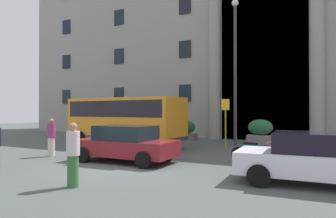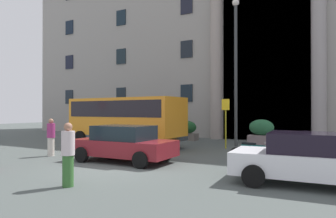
{
  "view_description": "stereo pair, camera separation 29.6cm",
  "coord_description": "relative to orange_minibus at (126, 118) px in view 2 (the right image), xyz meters",
  "views": [
    {
      "loc": [
        6.83,
        -8.72,
        2.07
      ],
      "look_at": [
        -1.05,
        6.01,
        2.18
      ],
      "focal_mm": 32.28,
      "sensor_mm": 36.0,
      "label": 1
    },
    {
      "loc": [
        7.09,
        -8.58,
        2.07
      ],
      "look_at": [
        -1.05,
        6.01,
        2.18
      ],
      "focal_mm": 32.28,
      "sensor_mm": 36.0,
      "label": 2
    }
  ],
  "objects": [
    {
      "name": "hedge_planter_west",
      "position": [
        6.61,
        5.06,
        -0.93
      ],
      "size": [
        1.58,
        0.8,
        1.55
      ],
      "color": "gray",
      "rests_on": "ground_plane"
    },
    {
      "name": "ground_plane",
      "position": [
        3.56,
        -5.5,
        -1.73
      ],
      "size": [
        80.0,
        64.0,
        0.12
      ],
      "primitive_type": "cube",
      "color": "#4B5250"
    },
    {
      "name": "lamppost_plaza_centre",
      "position": [
        5.51,
        3.33,
        3.3
      ],
      "size": [
        0.4,
        0.4,
        8.66
      ],
      "color": "#373A3B",
      "rests_on": "ground_plane"
    },
    {
      "name": "parked_hatchback_near",
      "position": [
        3.08,
        -4.18,
        -0.93
      ],
      "size": [
        4.19,
        2.16,
        1.47
      ],
      "rotation": [
        0.0,
        0.0,
        0.02
      ],
      "color": "maroon",
      "rests_on": "ground_plane"
    },
    {
      "name": "pedestrian_woman_dark_dress",
      "position": [
        4.24,
        -8.2,
        -0.79
      ],
      "size": [
        0.36,
        0.36,
        1.75
      ],
      "rotation": [
        0.0,
        0.0,
        5.62
      ],
      "color": "#35682F",
      "rests_on": "ground_plane"
    },
    {
      "name": "parked_coupe_end",
      "position": [
        10.16,
        -4.79,
        -0.93
      ],
      "size": [
        4.6,
        2.32,
        1.46
      ],
      "rotation": [
        0.0,
        0.0,
        0.07
      ],
      "color": "white",
      "rests_on": "ground_plane"
    },
    {
      "name": "hedge_planter_east",
      "position": [
        -4.97,
        4.81,
        -0.97
      ],
      "size": [
        2.17,
        0.95,
        1.46
      ],
      "color": "slate",
      "rests_on": "ground_plane"
    },
    {
      "name": "bus_stop_sign",
      "position": [
        5.35,
        1.95,
        0.01
      ],
      "size": [
        0.44,
        0.08,
        2.72
      ],
      "color": "#9A951C",
      "rests_on": "ground_plane"
    },
    {
      "name": "motorcycle_near_kerb",
      "position": [
        7.77,
        -2.16,
        -1.22
      ],
      "size": [
        1.98,
        0.7,
        0.89
      ],
      "rotation": [
        0.0,
        0.0,
        -0.23
      ],
      "color": "black",
      "rests_on": "ground_plane"
    },
    {
      "name": "hedge_planter_entrance_left",
      "position": [
        1.42,
        5.28,
        -1.01
      ],
      "size": [
        1.42,
        0.82,
        1.37
      ],
      "color": "#6C635C",
      "rests_on": "ground_plane"
    },
    {
      "name": "orange_minibus",
      "position": [
        0.0,
        0.0,
        0.0
      ],
      "size": [
        6.97,
        2.92,
        2.81
      ],
      "rotation": [
        0.0,
        0.0,
        -0.04
      ],
      "color": "orange",
      "rests_on": "ground_plane"
    },
    {
      "name": "office_building_facade",
      "position": [
        3.58,
        11.97,
        6.24
      ],
      "size": [
        40.68,
        9.7,
        15.84
      ],
      "color": "gray",
      "rests_on": "ground_plane"
    },
    {
      "name": "pedestrian_man_red_shirt",
      "position": [
        -0.78,
        -4.6,
        -0.8
      ],
      "size": [
        0.36,
        0.36,
        1.72
      ],
      "rotation": [
        0.0,
        0.0,
        4.16
      ],
      "color": "beige",
      "rests_on": "ground_plane"
    }
  ]
}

